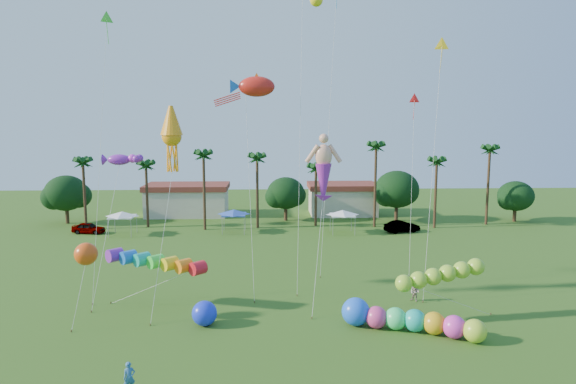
{
  "coord_description": "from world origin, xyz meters",
  "views": [
    {
      "loc": [
        -1.46,
        -28.54,
        14.3
      ],
      "look_at": [
        0.0,
        10.0,
        9.0
      ],
      "focal_mm": 32.0,
      "sensor_mm": 36.0,
      "label": 1
    }
  ],
  "objects_px": {
    "car_b": "(402,227)",
    "caterpillar_inflatable": "(406,320)",
    "car_a": "(89,228)",
    "spectator_a": "(129,378)",
    "blue_ball": "(204,313)",
    "spectator_b": "(415,292)"
  },
  "relations": [
    {
      "from": "car_b",
      "to": "spectator_b",
      "type": "xyz_separation_m",
      "value": [
        -5.67,
        -25.73,
        0.03
      ]
    },
    {
      "from": "car_a",
      "to": "caterpillar_inflatable",
      "type": "bearing_deg",
      "value": -125.19
    },
    {
      "from": "car_b",
      "to": "caterpillar_inflatable",
      "type": "bearing_deg",
      "value": 149.0
    },
    {
      "from": "car_a",
      "to": "caterpillar_inflatable",
      "type": "xyz_separation_m",
      "value": [
        32.61,
        -32.45,
        0.12
      ]
    },
    {
      "from": "spectator_b",
      "to": "caterpillar_inflatable",
      "type": "height_order",
      "value": "caterpillar_inflatable"
    },
    {
      "from": "caterpillar_inflatable",
      "to": "blue_ball",
      "type": "xyz_separation_m",
      "value": [
        -13.94,
        1.58,
        0.06
      ]
    },
    {
      "from": "car_b",
      "to": "car_a",
      "type": "bearing_deg",
      "value": 71.99
    },
    {
      "from": "caterpillar_inflatable",
      "to": "car_b",
      "type": "bearing_deg",
      "value": 98.38
    },
    {
      "from": "car_a",
      "to": "car_b",
      "type": "relative_size",
      "value": 0.91
    },
    {
      "from": "spectator_a",
      "to": "caterpillar_inflatable",
      "type": "relative_size",
      "value": 0.18
    },
    {
      "from": "car_a",
      "to": "blue_ball",
      "type": "height_order",
      "value": "blue_ball"
    },
    {
      "from": "car_b",
      "to": "blue_ball",
      "type": "relative_size",
      "value": 2.58
    },
    {
      "from": "blue_ball",
      "to": "car_a",
      "type": "bearing_deg",
      "value": 121.17
    },
    {
      "from": "spectator_b",
      "to": "car_a",
      "type": "bearing_deg",
      "value": -172.51
    },
    {
      "from": "caterpillar_inflatable",
      "to": "blue_ball",
      "type": "distance_m",
      "value": 14.03
    },
    {
      "from": "car_a",
      "to": "caterpillar_inflatable",
      "type": "relative_size",
      "value": 0.44
    },
    {
      "from": "car_a",
      "to": "spectator_a",
      "type": "height_order",
      "value": "spectator_a"
    },
    {
      "from": "car_a",
      "to": "spectator_b",
      "type": "relative_size",
      "value": 2.66
    },
    {
      "from": "car_a",
      "to": "spectator_a",
      "type": "bearing_deg",
      "value": -148.7
    },
    {
      "from": "car_b",
      "to": "caterpillar_inflatable",
      "type": "relative_size",
      "value": 0.49
    },
    {
      "from": "spectator_b",
      "to": "caterpillar_inflatable",
      "type": "relative_size",
      "value": 0.17
    },
    {
      "from": "car_a",
      "to": "caterpillar_inflatable",
      "type": "height_order",
      "value": "caterpillar_inflatable"
    }
  ]
}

